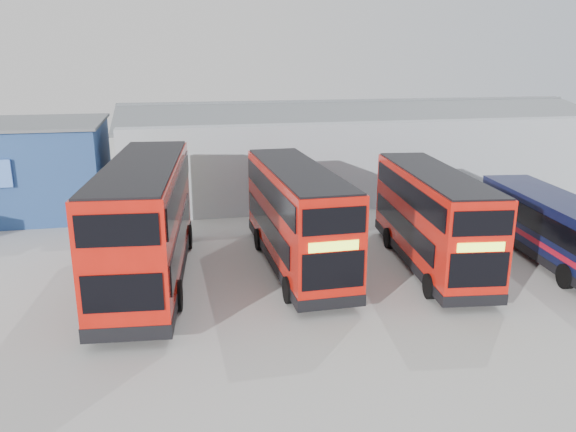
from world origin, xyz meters
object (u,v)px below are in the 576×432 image
(double_decker_centre, at_px, (297,218))
(double_decker_right, at_px, (432,220))
(double_decker_left, at_px, (146,224))
(single_decker_blue, at_px, (556,231))
(maintenance_shed, at_px, (354,149))

(double_decker_centre, relative_size, double_decker_right, 1.03)
(double_decker_centre, height_order, double_decker_right, double_decker_centre)
(double_decker_left, height_order, double_decker_centre, double_decker_left)
(double_decker_left, distance_m, double_decker_centre, 6.07)
(double_decker_centre, bearing_deg, double_decker_left, -177.55)
(double_decker_right, relative_size, single_decker_blue, 0.94)
(maintenance_shed, relative_size, double_decker_left, 2.65)
(single_decker_blue, bearing_deg, double_decker_centre, -1.45)
(double_decker_centre, distance_m, single_decker_blue, 11.21)
(single_decker_blue, bearing_deg, maintenance_shed, -69.09)
(maintenance_shed, distance_m, double_decker_centre, 15.89)
(maintenance_shed, distance_m, double_decker_left, 19.67)
(double_decker_left, bearing_deg, single_decker_blue, -178.92)
(double_decker_left, relative_size, double_decker_centre, 1.13)
(double_decker_right, distance_m, single_decker_blue, 5.59)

